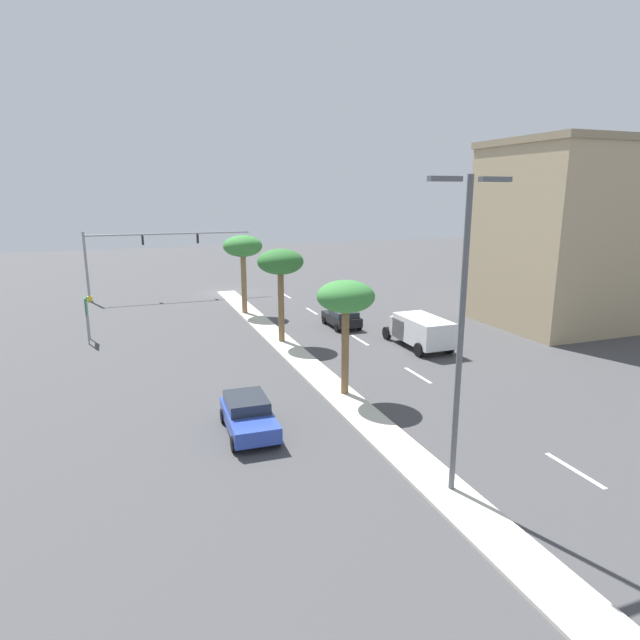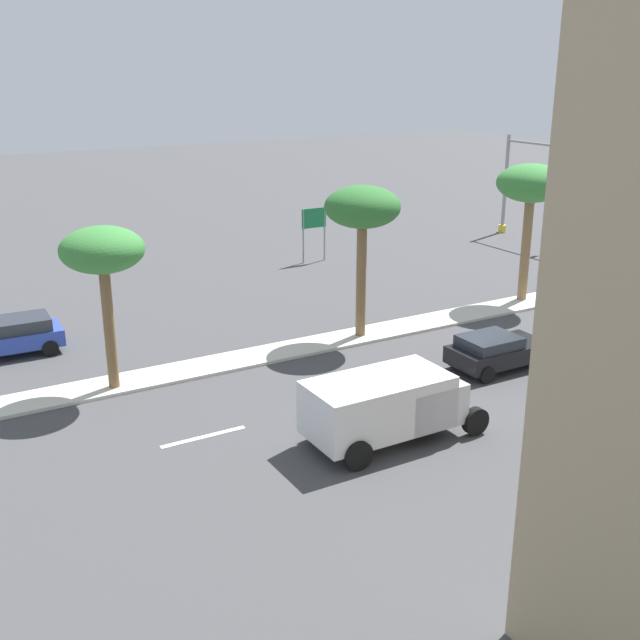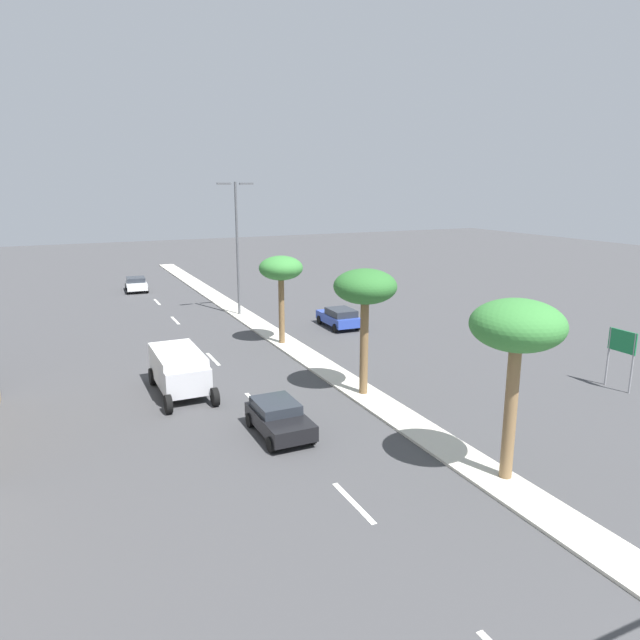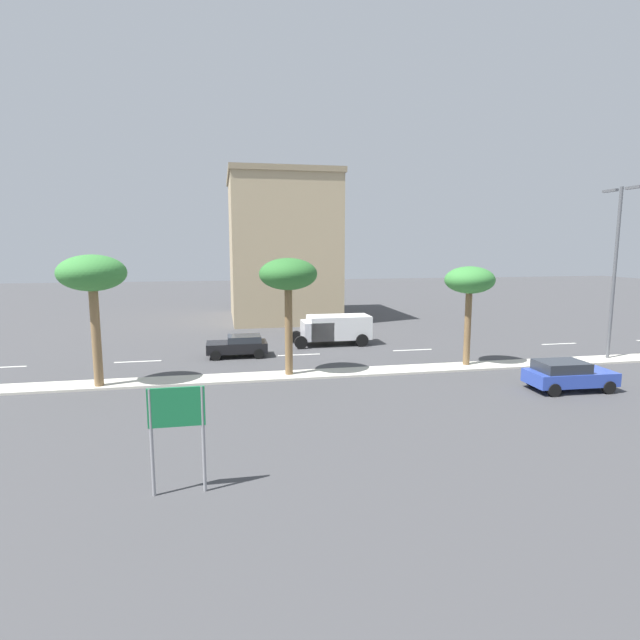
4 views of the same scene
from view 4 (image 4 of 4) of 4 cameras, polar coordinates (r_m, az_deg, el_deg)
name	(u,v)px [view 4 (image 4 of 4)]	position (r m, az deg, el deg)	size (l,w,h in m)	color
ground_plane	(428,369)	(29.84, 12.15, -5.52)	(160.00, 160.00, 0.00)	#424244
median_curb	(553,362)	(33.85, 24.99, -4.37)	(1.80, 73.43, 0.12)	beige
lane_stripe_leading	(0,367)	(35.15, -32.60, -4.56)	(0.20, 2.80, 0.01)	silver
lane_stripe_front	(138,362)	(33.09, -20.01, -4.47)	(0.20, 2.80, 0.01)	silver
lane_stripe_trailing	(299,355)	(33.04, -2.42, -3.98)	(0.20, 2.80, 0.01)	silver
lane_stripe_left	(413,350)	(35.10, 10.50, -3.38)	(0.20, 2.80, 0.01)	silver
lane_stripe_right	(559,344)	(40.64, 25.56, -2.47)	(0.20, 2.80, 0.01)	silver
directional_road_sign	(177,417)	(14.96, -15.99, -10.62)	(0.10, 1.58, 3.16)	gray
commercial_building	(281,247)	(49.88, -4.45, 8.23)	(12.86, 10.08, 13.92)	tan
palm_tree_outboard	(92,276)	(26.93, -24.51, 4.56)	(3.25, 3.25, 6.56)	olive
palm_tree_far	(288,277)	(26.88, -3.64, 4.93)	(3.11, 3.11, 6.35)	brown
palm_tree_front	(470,282)	(30.41, 16.66, 4.14)	(2.87, 2.87, 5.81)	brown
street_lamp_left	(616,260)	(35.81, 30.60, 5.87)	(2.90, 0.24, 10.51)	#515459
sedan_black_leading	(239,345)	(32.81, -9.26, -2.85)	(2.03, 3.85, 1.38)	black
sedan_blue_center	(568,375)	(27.75, 26.36, -5.60)	(2.14, 4.21, 1.48)	#2D47AD
box_truck	(333,328)	(36.26, 1.46, -0.94)	(2.50, 5.64, 2.11)	silver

